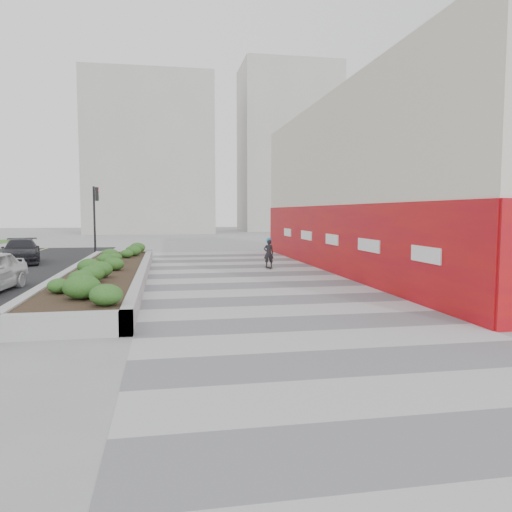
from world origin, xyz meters
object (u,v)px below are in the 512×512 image
Objects in this scene: traffic_signal_near at (96,211)px; car_dark at (21,251)px; planter at (107,271)px; skateboarder at (269,253)px.

traffic_signal_near reaches higher than car_dark.
planter is 10.90m from traffic_signal_near.
planter is at bearing -160.48° from skateboarder.
car_dark is (-12.34, 4.83, -0.10)m from skateboarder.
planter is 9.68m from car_dark.
planter is at bearing -80.65° from traffic_signal_near.
traffic_signal_near reaches higher than skateboarder.
traffic_signal_near is 0.94× the size of car_dark.
planter is at bearing -69.62° from car_dark.
traffic_signal_near is 2.84× the size of skateboarder.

